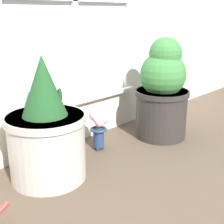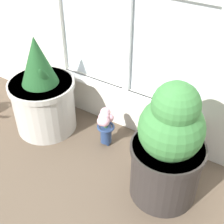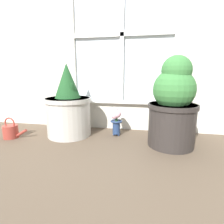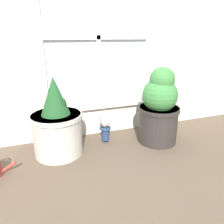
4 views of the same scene
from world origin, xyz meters
TOP-DOWN VIEW (x-y plane):
  - ground_plane at (0.00, 0.00)m, footprint 10.00×10.00m
  - potted_plant_left at (-0.44, 0.26)m, footprint 0.41×0.41m
  - potted_plant_right at (0.44, 0.18)m, footprint 0.37×0.37m
  - flower_vase at (-0.02, 0.33)m, footprint 0.11×0.12m

SIDE VIEW (x-z plane):
  - ground_plane at x=0.00m, z-range 0.00..0.00m
  - flower_vase at x=-0.02m, z-range 0.03..0.28m
  - potted_plant_left at x=-0.44m, z-range -0.07..0.57m
  - potted_plant_right at x=0.44m, z-range -0.02..0.66m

